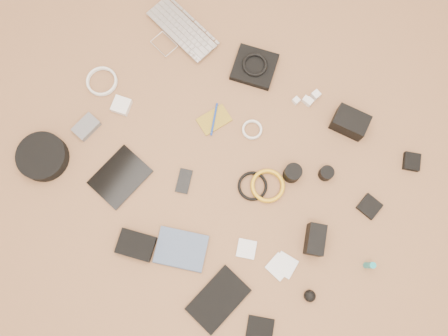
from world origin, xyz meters
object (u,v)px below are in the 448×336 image
Objects in this scene: laptop at (175,36)px; phone at (184,181)px; dslr_camera at (350,122)px; paperback at (177,268)px; tablet at (120,177)px; headphone_case at (43,157)px.

laptop is 0.66m from phone.
dslr_camera reaches higher than paperback.
phone is at bearing 38.21° from tablet.
paperback is at bearing -81.08° from phone.
laptop is 3.33× the size of phone.
paperback is (0.18, -0.30, 0.01)m from phone.
phone is 0.35m from paperback.
headphone_case is at bearing 63.45° from paperback.
dslr_camera is at bearing 16.98° from laptop.
tablet is (0.19, -0.65, -0.01)m from laptop.
laptop is 0.86m from dslr_camera.
dslr_camera reaches higher than laptop.
dslr_camera is at bearing 40.69° from headphone_case.
phone is at bearing 8.58° from paperback.
laptop reaches higher than phone.
laptop is 1.01m from paperback.
headphone_case reaches higher than tablet.
laptop is 1.66× the size of headphone_case.
dslr_camera reaches higher than tablet.
paperback is at bearing -113.71° from dslr_camera.
headphone_case is at bearing -146.97° from dslr_camera.
tablet is 0.27m from phone.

